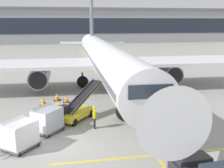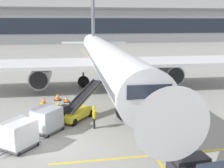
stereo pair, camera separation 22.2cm
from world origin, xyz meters
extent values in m
plane|color=gray|center=(0.00, 0.00, 0.00)|extent=(600.00, 600.00, 0.00)
cylinder|color=white|center=(5.56, 14.26, 3.62)|extent=(4.44, 34.56, 3.56)
cube|color=slate|center=(5.56, 14.26, 3.62)|extent=(4.44, 33.19, 0.43)
cone|color=white|center=(5.07, -4.76, 3.62)|extent=(3.47, 3.64, 3.38)
cone|color=white|center=(6.07, 34.34, 3.88)|extent=(3.17, 5.77, 3.02)
cube|color=white|center=(-3.32, 15.35, 3.08)|extent=(16.55, 7.32, 0.36)
cylinder|color=#93969E|center=(-1.95, 14.62, 1.80)|extent=(2.32, 4.54, 2.20)
cylinder|color=black|center=(-2.01, 12.33, 1.80)|extent=(1.88, 0.17, 1.87)
cube|color=white|center=(14.48, 14.89, 3.08)|extent=(16.55, 7.32, 0.36)
cylinder|color=#93969E|center=(13.07, 14.24, 1.80)|extent=(2.32, 4.54, 2.20)
cylinder|color=black|center=(13.01, 11.95, 1.80)|extent=(1.88, 0.17, 1.87)
cube|color=slate|center=(6.04, 32.92, 9.50)|extent=(0.39, 4.14, 10.35)
cube|color=white|center=(6.03, 32.63, 4.15)|extent=(11.21, 3.04, 0.20)
cube|color=#1E2633|center=(5.13, -2.27, 4.15)|extent=(2.53, 1.66, 0.78)
cylinder|color=#47474C|center=(5.29, 3.92, 1.27)|extent=(0.22, 0.22, 1.14)
sphere|color=black|center=(5.29, 3.92, 0.70)|extent=(1.40, 1.40, 1.40)
cylinder|color=#47474C|center=(2.93, 16.05, 1.27)|extent=(0.22, 0.22, 1.14)
sphere|color=black|center=(2.93, 16.05, 0.70)|extent=(1.40, 1.40, 1.40)
cylinder|color=#47474C|center=(8.27, 15.91, 1.27)|extent=(0.22, 0.22, 1.14)
sphere|color=black|center=(8.27, 15.91, 0.70)|extent=(1.40, 1.40, 1.40)
cube|color=gold|center=(1.41, 4.79, 0.50)|extent=(3.35, 3.67, 0.44)
cube|color=black|center=(0.55, 4.27, 1.07)|extent=(0.81, 0.82, 0.70)
cylinder|color=#333338|center=(0.97, 4.81, 1.12)|extent=(0.08, 0.08, 0.80)
cube|color=gold|center=(2.18, 5.78, 1.61)|extent=(3.74, 4.45, 1.94)
cube|color=black|center=(2.18, 5.78, 1.70)|extent=(3.55, 4.26, 1.79)
cube|color=#333338|center=(2.53, 5.51, 1.73)|extent=(3.04, 3.88, 1.98)
cube|color=#333338|center=(1.83, 6.05, 1.73)|extent=(3.04, 3.88, 1.98)
cylinder|color=black|center=(2.72, 5.28, 0.28)|extent=(0.50, 0.56, 0.56)
cylinder|color=black|center=(1.56, 6.18, 0.28)|extent=(0.50, 0.56, 0.56)
cylinder|color=black|center=(1.26, 3.40, 0.28)|extent=(0.50, 0.56, 0.56)
cylinder|color=black|center=(0.10, 4.30, 0.28)|extent=(0.50, 0.56, 0.56)
cube|color=#515156|center=(-0.70, 2.54, 0.21)|extent=(2.50, 2.56, 0.12)
cylinder|color=#4C4C51|center=(-1.55, 1.49, 0.20)|extent=(0.50, 0.59, 0.07)
cube|color=#9EA3AD|center=(-0.70, 2.54, 1.02)|extent=(2.36, 2.42, 1.50)
cube|color=#9EA3AD|center=(-1.02, 2.80, 1.54)|extent=(1.80, 1.96, 0.74)
cube|color=silver|center=(-1.30, 1.79, 1.02)|extent=(1.14, 0.93, 1.38)
sphere|color=black|center=(-1.73, 2.35, 0.15)|extent=(0.30, 0.30, 0.30)
sphere|color=black|center=(-0.67, 1.49, 0.15)|extent=(0.30, 0.30, 0.30)
sphere|color=black|center=(-0.72, 3.59, 0.15)|extent=(0.30, 0.30, 0.30)
sphere|color=black|center=(0.34, 2.73, 0.15)|extent=(0.30, 0.30, 0.30)
cube|color=#515156|center=(-2.29, 0.09, 0.21)|extent=(2.50, 2.56, 0.12)
cylinder|color=#4C4C51|center=(-3.14, -0.96, 0.20)|extent=(0.50, 0.59, 0.07)
cube|color=silver|center=(-2.29, 0.09, 1.02)|extent=(2.36, 2.42, 1.50)
cube|color=silver|center=(-2.61, 0.35, 1.54)|extent=(1.80, 1.96, 0.74)
cube|color=silver|center=(-2.90, -0.66, 1.02)|extent=(1.14, 0.93, 1.38)
sphere|color=black|center=(-3.32, -0.11, 0.15)|extent=(0.30, 0.30, 0.30)
sphere|color=black|center=(-2.26, -0.96, 0.15)|extent=(0.30, 0.30, 0.30)
sphere|color=black|center=(-2.31, 1.14, 0.15)|extent=(0.30, 0.30, 0.30)
sphere|color=black|center=(-1.26, 0.28, 0.15)|extent=(0.30, 0.30, 0.30)
cube|color=#28282D|center=(6.68, -5.08, 1.15)|extent=(1.86, 1.12, 0.24)
cylinder|color=black|center=(-0.74, 2.88, 0.43)|extent=(0.15, 0.15, 0.86)
cylinder|color=black|center=(-0.67, 2.71, 0.43)|extent=(0.15, 0.15, 0.86)
cube|color=orange|center=(-0.71, 2.79, 1.15)|extent=(0.37, 0.44, 0.58)
cube|color=white|center=(-0.59, 2.84, 1.15)|extent=(0.14, 0.32, 0.08)
sphere|color=beige|center=(-0.71, 2.79, 1.56)|extent=(0.21, 0.21, 0.21)
sphere|color=yellow|center=(-0.71, 2.79, 1.63)|extent=(0.23, 0.23, 0.23)
cylinder|color=orange|center=(-0.80, 3.02, 1.10)|extent=(0.09, 0.09, 0.56)
cylinder|color=orange|center=(-0.62, 2.57, 1.10)|extent=(0.09, 0.09, 0.56)
cylinder|color=black|center=(2.71, 2.57, 0.43)|extent=(0.15, 0.15, 0.86)
cylinder|color=black|center=(2.72, 2.75, 0.43)|extent=(0.15, 0.15, 0.86)
cube|color=yellow|center=(2.72, 2.66, 1.15)|extent=(0.27, 0.40, 0.58)
cube|color=white|center=(2.59, 2.67, 1.15)|extent=(0.04, 0.34, 0.08)
sphere|color=beige|center=(2.72, 2.66, 1.56)|extent=(0.21, 0.21, 0.21)
sphere|color=yellow|center=(2.72, 2.66, 1.63)|extent=(0.23, 0.23, 0.23)
cylinder|color=yellow|center=(2.70, 2.42, 1.10)|extent=(0.09, 0.09, 0.56)
cylinder|color=yellow|center=(2.73, 2.90, 1.10)|extent=(0.09, 0.09, 0.56)
cylinder|color=black|center=(0.16, 3.86, 0.43)|extent=(0.15, 0.15, 0.86)
cylinder|color=black|center=(0.06, 4.01, 0.43)|extent=(0.15, 0.15, 0.86)
cube|color=orange|center=(0.11, 3.93, 1.15)|extent=(0.41, 0.45, 0.58)
cube|color=white|center=(0.00, 3.87, 1.15)|extent=(0.19, 0.29, 0.08)
sphere|color=brown|center=(0.11, 3.93, 1.56)|extent=(0.21, 0.21, 0.21)
sphere|color=yellow|center=(0.11, 3.93, 1.63)|extent=(0.23, 0.23, 0.23)
cylinder|color=orange|center=(0.24, 3.73, 1.10)|extent=(0.09, 0.09, 0.56)
cylinder|color=orange|center=(-0.02, 4.14, 1.10)|extent=(0.09, 0.09, 0.56)
cylinder|color=#514C42|center=(-1.18, 4.27, 0.43)|extent=(0.15, 0.15, 0.86)
cylinder|color=#514C42|center=(-1.07, 4.13, 0.43)|extent=(0.15, 0.15, 0.86)
cube|color=orange|center=(-1.13, 4.20, 1.15)|extent=(0.43, 0.45, 0.58)
cube|color=white|center=(-1.03, 4.28, 1.15)|extent=(0.22, 0.27, 0.08)
sphere|color=brown|center=(-1.13, 4.20, 1.56)|extent=(0.21, 0.21, 0.21)
sphere|color=yellow|center=(-1.13, 4.20, 1.63)|extent=(0.23, 0.23, 0.23)
cylinder|color=orange|center=(-1.28, 4.38, 1.10)|extent=(0.09, 0.09, 0.56)
cylinder|color=orange|center=(-0.98, 4.01, 1.10)|extent=(0.09, 0.09, 0.56)
cube|color=black|center=(-1.39, 9.55, 0.03)|extent=(0.65, 0.65, 0.05)
cone|color=orange|center=(-1.39, 9.55, 0.39)|extent=(0.52, 0.52, 0.69)
cylinder|color=white|center=(-1.39, 9.55, 0.43)|extent=(0.29, 0.29, 0.08)
cube|color=black|center=(0.80, 9.98, 0.03)|extent=(0.57, 0.57, 0.05)
cone|color=orange|center=(0.80, 9.98, 0.35)|extent=(0.46, 0.46, 0.60)
cylinder|color=white|center=(0.80, 9.98, 0.38)|extent=(0.25, 0.25, 0.07)
cube|color=black|center=(-0.09, 10.81, 0.03)|extent=(0.68, 0.68, 0.05)
cone|color=orange|center=(-0.09, 10.81, 0.41)|extent=(0.54, 0.54, 0.71)
cylinder|color=white|center=(-0.09, 10.81, 0.44)|extent=(0.30, 0.30, 0.09)
cube|color=yellow|center=(5.81, 14.26, 0.00)|extent=(0.20, 110.00, 0.01)
cube|color=yellow|center=(5.56, -2.31, 0.00)|extent=(12.00, 0.20, 0.01)
cube|color=#939399|center=(-3.33, 91.98, 5.92)|extent=(138.11, 19.83, 11.84)
cube|color=#1E2633|center=(-3.33, 82.02, 6.22)|extent=(133.97, 0.10, 5.33)
cube|color=slate|center=(-3.33, 90.00, 12.19)|extent=(136.73, 16.86, 0.70)
camera|label=1|loc=(0.39, -16.83, 7.85)|focal=44.48mm
camera|label=2|loc=(0.61, -16.87, 7.85)|focal=44.48mm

